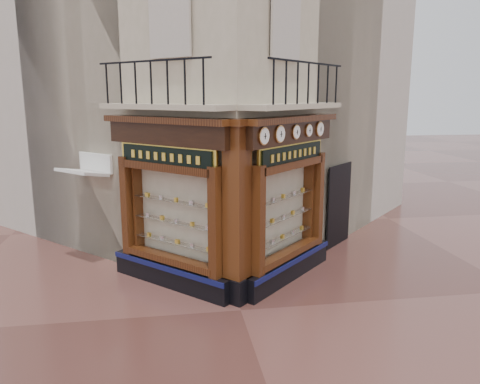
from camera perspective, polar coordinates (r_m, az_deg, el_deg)
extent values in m
plane|color=#4F2A24|center=(10.17, 0.08, -14.22)|extent=(80.00, 80.00, 0.00)
cube|color=beige|center=(15.33, -3.67, 17.52)|extent=(11.31, 11.31, 12.00)
cube|color=beige|center=(17.72, -12.69, 14.87)|extent=(11.31, 11.31, 11.00)
cube|color=beige|center=(18.11, 3.70, 15.04)|extent=(11.31, 11.31, 11.00)
cube|color=black|center=(11.36, -8.43, -9.95)|extent=(2.72, 2.72, 0.55)
cube|color=#0D1245|center=(11.16, -9.16, -9.20)|extent=(2.50, 2.50, 0.12)
cube|color=#331609|center=(9.99, -2.94, -3.81)|extent=(0.37, 0.37, 2.45)
cube|color=#331609|center=(11.91, -13.47, -1.57)|extent=(0.37, 0.37, 2.45)
cube|color=#FFF3C1|center=(11.14, -7.47, -2.39)|extent=(1.80, 1.80, 2.10)
cube|color=black|center=(10.62, -8.90, 7.01)|extent=(2.69, 2.69, 0.50)
cube|color=#331609|center=(10.55, -9.22, 8.66)|extent=(2.86, 2.86, 0.14)
cube|color=black|center=(11.72, 5.93, -9.20)|extent=(2.72, 2.72, 0.55)
cube|color=#0D1245|center=(11.55, 6.78, -8.39)|extent=(2.50, 2.50, 0.12)
cube|color=#331609|center=(10.12, 2.10, -3.60)|extent=(0.37, 0.37, 2.45)
cube|color=#331609|center=(12.47, 9.33, -0.80)|extent=(0.37, 0.37, 2.45)
cube|color=#FFF3C1|center=(11.44, 4.66, -1.95)|extent=(1.80, 1.80, 2.10)
cube|color=black|center=(10.99, 6.21, 7.24)|extent=(2.69, 2.69, 0.50)
cube|color=#331609|center=(10.94, 6.57, 8.83)|extent=(2.86, 2.86, 0.14)
cube|color=black|center=(10.50, -0.35, -11.69)|extent=(0.78, 0.78, 0.55)
cube|color=#331609|center=(9.89, -0.36, -1.41)|extent=(0.64, 0.64, 3.50)
cube|color=#331609|center=(9.65, -0.38, 8.53)|extent=(0.85, 0.85, 0.14)
cube|color=beige|center=(10.52, -9.35, 10.23)|extent=(2.97, 2.97, 0.12)
cube|color=black|center=(10.31, -10.89, 15.43)|extent=(2.36, 2.36, 0.04)
cube|color=beige|center=(10.91, 6.69, 10.35)|extent=(2.97, 2.97, 0.12)
cube|color=black|center=(10.78, 8.40, 15.34)|extent=(2.36, 2.36, 0.04)
cylinder|color=#B4783C|center=(9.72, 2.89, 6.83)|extent=(0.30, 0.30, 0.38)
cylinder|color=white|center=(9.71, 3.04, 6.82)|extent=(0.24, 0.24, 0.33)
cube|color=black|center=(9.70, 3.12, 6.81)|extent=(0.02, 0.02, 0.13)
cube|color=black|center=(9.70, 3.12, 6.81)|extent=(0.08, 0.08, 0.01)
cylinder|color=#B4783C|center=(10.26, 4.85, 7.06)|extent=(0.31, 0.31, 0.39)
cylinder|color=white|center=(10.24, 5.00, 7.05)|extent=(0.25, 0.25, 0.33)
cube|color=black|center=(10.23, 5.07, 7.04)|extent=(0.02, 0.02, 0.13)
cube|color=black|center=(10.23, 5.07, 7.04)|extent=(0.08, 0.08, 0.01)
cylinder|color=#B4783C|center=(10.86, 6.81, 7.28)|extent=(0.27, 0.27, 0.34)
cylinder|color=white|center=(10.85, 6.95, 7.27)|extent=(0.22, 0.22, 0.29)
cube|color=black|center=(10.84, 7.02, 7.26)|extent=(0.02, 0.02, 0.11)
cube|color=black|center=(10.84, 7.02, 7.26)|extent=(0.07, 0.07, 0.01)
cylinder|color=#B4783C|center=(11.40, 8.34, 7.44)|extent=(0.26, 0.26, 0.31)
cylinder|color=white|center=(11.39, 8.47, 7.43)|extent=(0.20, 0.20, 0.27)
cube|color=black|center=(11.38, 8.54, 7.43)|extent=(0.02, 0.02, 0.10)
cube|color=black|center=(11.38, 8.54, 7.43)|extent=(0.06, 0.06, 0.01)
cylinder|color=#B4783C|center=(11.92, 9.66, 7.58)|extent=(0.30, 0.30, 0.38)
cylinder|color=white|center=(11.90, 9.79, 7.57)|extent=(0.24, 0.24, 0.32)
cube|color=black|center=(11.90, 9.86, 7.57)|extent=(0.02, 0.02, 0.13)
cube|color=black|center=(11.90, 9.86, 7.57)|extent=(0.07, 0.07, 0.01)
cube|color=yellow|center=(10.64, -8.97, 4.31)|extent=(2.11, 2.11, 0.57)
cube|color=black|center=(10.61, -9.12, 4.28)|extent=(1.97, 1.97, 0.42)
cube|color=yellow|center=(11.02, 6.33, 4.63)|extent=(2.05, 2.05, 0.55)
cube|color=black|center=(11.00, 6.51, 4.62)|extent=(1.91, 1.91, 0.41)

